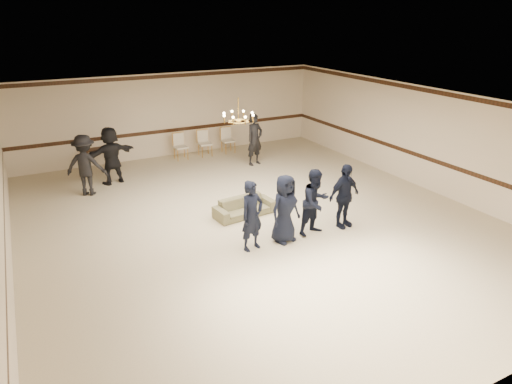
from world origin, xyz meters
TOP-DOWN VIEW (x-y plane):
  - room at (0.00, 0.00)m, footprint 12.01×14.01m
  - chair_rail at (0.00, 6.99)m, footprint 12.00×0.02m
  - crown_molding at (0.00, 6.99)m, footprint 12.00×0.02m
  - chandelier at (0.00, 1.00)m, footprint 0.94×0.94m
  - boy_a at (-0.83, -1.42)m, footprint 0.71×0.56m
  - boy_b at (0.07, -1.42)m, footprint 0.95×0.73m
  - boy_c at (0.97, -1.42)m, footprint 0.95×0.80m
  - boy_d at (1.87, -1.42)m, footprint 1.06×0.56m
  - settee at (-0.13, 0.42)m, footprint 1.79×0.86m
  - adult_left at (-3.74, 4.10)m, footprint 1.42×1.20m
  - adult_mid at (-2.84, 4.80)m, footprint 1.86×0.97m
  - adult_right at (2.26, 4.40)m, footprint 0.79×0.63m
  - banquet_chair_left at (0.01, 6.26)m, footprint 0.53×0.53m
  - banquet_chair_mid at (1.01, 6.26)m, footprint 0.52×0.52m
  - banquet_chair_right at (2.01, 6.26)m, footprint 0.50×0.50m
  - console_table at (-2.99, 6.46)m, footprint 0.98×0.47m

SIDE VIEW (x-z plane):
  - settee at x=-0.13m, z-range 0.00..0.51m
  - console_table at x=-2.99m, z-range 0.00..0.80m
  - banquet_chair_left at x=0.01m, z-range 0.00..1.00m
  - banquet_chair_mid at x=1.01m, z-range 0.00..1.00m
  - banquet_chair_right at x=2.01m, z-range 0.00..1.00m
  - boy_a at x=-0.83m, z-range 0.00..1.73m
  - boy_b at x=0.07m, z-range 0.00..1.73m
  - boy_c at x=0.97m, z-range 0.00..1.73m
  - boy_d at x=1.87m, z-range 0.00..1.73m
  - adult_left at x=-3.74m, z-range 0.00..1.91m
  - adult_mid at x=-2.84m, z-range 0.00..1.91m
  - adult_right at x=2.26m, z-range 0.00..1.91m
  - chair_rail at x=0.00m, z-range 0.93..1.07m
  - room at x=0.00m, z-range -0.01..3.20m
  - chandelier at x=0.00m, z-range 2.43..3.32m
  - crown_molding at x=0.00m, z-range 3.01..3.15m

